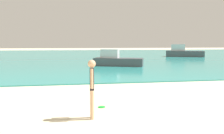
{
  "coord_description": "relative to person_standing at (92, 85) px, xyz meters",
  "views": [
    {
      "loc": [
        -2.13,
        -1.0,
        2.16
      ],
      "look_at": [
        -0.47,
        8.63,
        1.17
      ],
      "focal_mm": 38.12,
      "sensor_mm": 36.0,
      "label": 1
    }
  ],
  "objects": [
    {
      "name": "person_standing",
      "position": [
        0.0,
        0.0,
        0.0
      ],
      "size": [
        0.22,
        0.39,
        1.69
      ],
      "rotation": [
        0.0,
        0.0,
        1.47
      ],
      "color": "#DDAD84",
      "rests_on": "ground"
    },
    {
      "name": "boat_far",
      "position": [
        16.54,
        27.74,
        -0.24
      ],
      "size": [
        5.89,
        3.85,
        1.91
      ],
      "rotation": [
        0.0,
        0.0,
        -0.4
      ],
      "color": "#4C4C51",
      "rests_on": "water"
    },
    {
      "name": "frisbee",
      "position": [
        0.42,
        1.13,
        -0.95
      ],
      "size": [
        0.24,
        0.24,
        0.03
      ],
      "primitive_type": "cylinder",
      "color": "green",
      "rests_on": "ground"
    },
    {
      "name": "water",
      "position": [
        1.56,
        35.62,
        -0.93
      ],
      "size": [
        160.0,
        60.0,
        0.06
      ],
      "primitive_type": "cube",
      "color": "teal",
      "rests_on": "ground"
    },
    {
      "name": "boat_near",
      "position": [
        3.57,
        14.87,
        -0.37
      ],
      "size": [
        4.71,
        2.98,
        1.53
      ],
      "rotation": [
        0.0,
        0.0,
        -0.37
      ],
      "color": "#4C4C51",
      "rests_on": "water"
    }
  ]
}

